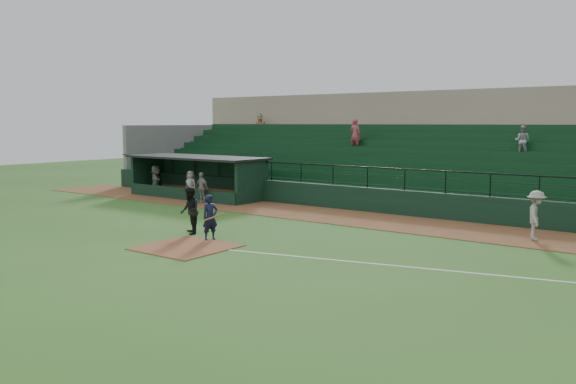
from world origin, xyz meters
The scene contains 12 objects.
ground centered at (0.00, 0.00, 0.00)m, with size 90.00×90.00×0.00m, color #2C5A1D.
warning_track centered at (0.00, 8.00, 0.01)m, with size 40.00×4.00×0.03m, color brown.
home_plate_dirt centered at (0.00, -1.00, 0.01)m, with size 3.00×3.00×0.03m, color brown.
foul_line centered at (8.00, 1.20, 0.01)m, with size 18.00×0.09×0.01m, color white.
stadium_structure centered at (0.00, 16.46, 2.30)m, with size 38.00×13.08×6.40m.
dugout centered at (-9.75, 9.56, 1.33)m, with size 8.90×3.20×2.42m.
batter_at_plate centered at (-0.21, 0.42, 0.86)m, with size 1.09×0.73×1.72m.
umpire centered at (-1.73, 0.85, 0.93)m, with size 0.91×0.71×1.87m, color black.
runner centered at (9.54, 7.61, 0.96)m, with size 1.20×0.69×1.85m, color #9F9A95.
dugout_player_a centered at (-7.68, 7.44, 0.87)m, with size 0.98×0.41×1.67m, color gray.
dugout_player_b centered at (-9.21, 8.12, 0.85)m, with size 0.80×0.52×1.64m, color #A7A19C.
dugout_player_c centered at (-12.77, 8.59, 0.91)m, with size 1.64×0.52×1.77m, color #A09A96.
Camera 1 is at (14.92, -15.05, 4.37)m, focal length 36.41 mm.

